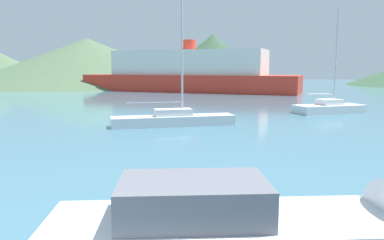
# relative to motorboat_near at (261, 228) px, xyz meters

# --- Properties ---
(motorboat_near) EXTENTS (8.27, 3.46, 2.15)m
(motorboat_near) POSITION_rel_motorboat_near_xyz_m (0.00, 0.00, 0.00)
(motorboat_near) COLOR silver
(motorboat_near) RESTS_ON ground_plane
(sailboat_inner) EXTENTS (6.05, 4.26, 8.34)m
(sailboat_inner) POSITION_rel_motorboat_near_xyz_m (7.07, 23.96, 0.01)
(sailboat_inner) COLOR white
(sailboat_inner) RESTS_ON ground_plane
(sailboat_middle) EXTENTS (7.79, 4.11, 9.98)m
(sailboat_middle) POSITION_rel_motorboat_near_xyz_m (-4.38, 15.91, 0.02)
(sailboat_middle) COLOR silver
(sailboat_middle) RESTS_ON ground_plane
(ferry_distant) EXTENTS (34.62, 16.45, 7.88)m
(ferry_distant) POSITION_rel_motorboat_near_xyz_m (-7.63, 50.95, 2.32)
(ferry_distant) COLOR red
(ferry_distant) RESTS_ON ground_plane
(hill_central) EXTENTS (50.12, 50.12, 9.90)m
(hill_central) POSITION_rel_motorboat_near_xyz_m (-32.13, 71.06, 4.51)
(hill_central) COLOR #4C6647
(hill_central) RESTS_ON ground_plane
(hill_east) EXTENTS (29.23, 29.23, 11.70)m
(hill_east) POSITION_rel_motorboat_near_xyz_m (-5.99, 85.61, 5.41)
(hill_east) COLOR #38563D
(hill_east) RESTS_ON ground_plane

